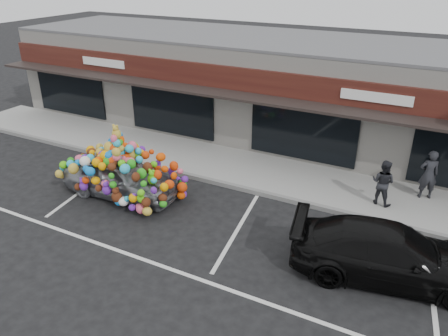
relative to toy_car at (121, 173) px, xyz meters
The scene contains 12 objects.
ground 1.89m from the toy_car, 10.58° to the right, with size 90.00×90.00×0.00m, color black.
shop_building 8.40m from the toy_car, 78.52° to the left, with size 24.00×7.20×4.31m.
sidewalk 4.12m from the toy_car, 65.89° to the left, with size 26.00×3.00×0.15m, color #999993.
kerb 2.85m from the toy_car, 52.99° to the left, with size 26.00×0.18×0.16m, color slate.
parking_stripe_left 1.77m from the toy_car, behind, with size 0.12×4.40×0.01m, color silver.
parking_stripe_mid 4.53m from the toy_car, ahead, with size 0.12×4.40×0.01m, color silver.
parking_stripe_right 9.89m from the toy_car, ahead, with size 0.12×4.40×0.01m, color silver.
lane_line 4.57m from the toy_car, 35.54° to the right, with size 14.00×0.12×0.01m, color silver.
toy_car is the anchor object (origin of this frame).
black_sedan 8.76m from the toy_car, ahead, with size 4.88×1.98×1.42m, color black.
pedestrian_a 10.22m from the toy_car, 25.14° to the left, with size 0.62×0.41×1.70m, color black.
pedestrian_b 8.63m from the toy_car, 22.04° to the left, with size 0.74×0.58×1.53m, color black.
Camera 1 is at (7.55, -9.82, 7.37)m, focal length 35.00 mm.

